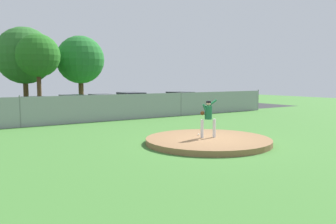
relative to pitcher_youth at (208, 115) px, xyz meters
name	(u,v)px	position (x,y,z in m)	size (l,w,h in m)	color
ground_plane	(141,128)	(-0.08, 5.89, -1.25)	(80.00, 80.00, 0.00)	#427A33
asphalt_strip	(88,115)	(-0.08, 14.39, -1.24)	(44.00, 7.00, 0.01)	#2B2B2D
pitchers_mound	(208,141)	(-0.08, -0.11, -1.13)	(5.49, 5.49, 0.24)	olive
pitcher_youth	(208,115)	(0.00, 0.00, 0.00)	(0.82, 0.32, 1.69)	silver
baseball	(198,135)	(0.02, 0.70, -0.97)	(0.07, 0.07, 0.07)	white
chainlink_fence	(112,108)	(-0.08, 9.89, -0.35)	(29.12, 0.07, 1.89)	gray
parked_car_navy	(103,105)	(1.25, 14.59, -0.48)	(2.02, 4.55, 1.61)	#161E4C
parked_car_silver	(73,106)	(-1.36, 14.04, -0.46)	(1.98, 4.13, 1.65)	#B7BABF
parked_car_slate	(131,103)	(3.99, 14.82, -0.44)	(2.03, 4.38, 1.69)	slate
parked_car_charcoal	(180,101)	(8.82, 14.25, -0.45)	(2.10, 4.29, 1.66)	#232328
parked_car_burgundy	(36,108)	(-4.08, 13.90, -0.48)	(2.12, 4.77, 1.57)	maroon
tree_broad_right	(25,56)	(-2.53, 24.84, 3.89)	(5.60, 5.60, 7.96)	#4C331E
tree_tall_centre	(38,56)	(-2.07, 21.34, 3.71)	(3.93, 3.93, 6.95)	#4C331E
tree_broad_left	(80,60)	(3.14, 24.82, 3.66)	(5.13, 5.13, 7.49)	#4C331E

